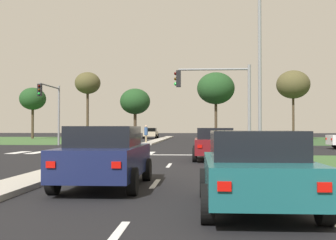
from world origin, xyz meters
The scene contains 30 objects.
ground_plane centered at (0.00, 30.00, 0.00)m, with size 200.00×200.00×0.00m, color black.
median_island_near centered at (0.00, 11.00, 0.07)m, with size 1.20×22.00×0.14m, color #ADA89E.
median_island_far centered at (0.00, 55.00, 0.07)m, with size 1.20×36.00×0.14m, color #ADA89E.
lane_dash_near centered at (3.50, 3.93, 0.01)m, with size 0.14×2.00×0.01m, color silver.
lane_dash_second centered at (3.50, 9.93, 0.01)m, with size 0.14×2.00×0.01m, color silver.
lane_dash_third centered at (3.50, 15.93, 0.01)m, with size 0.14×2.00×0.01m, color silver.
edge_line_right centered at (6.85, 12.00, 0.01)m, with size 0.14×24.00×0.01m, color silver.
stop_bar_near centered at (3.80, 23.00, 0.01)m, with size 6.40×0.50×0.01m, color silver.
crosswalk_bar_near centered at (-6.40, 24.80, 0.01)m, with size 0.70×2.80×0.01m, color silver.
crosswalk_bar_second centered at (-5.25, 24.80, 0.01)m, with size 0.70×2.80×0.01m, color silver.
crosswalk_bar_third centered at (-4.10, 24.80, 0.01)m, with size 0.70×2.80×0.01m, color silver.
crosswalk_bar_fourth centered at (-2.95, 24.80, 0.01)m, with size 0.70×2.80×0.01m, color silver.
crosswalk_bar_fifth centered at (-1.80, 24.80, 0.01)m, with size 0.70×2.80×0.01m, color silver.
crosswalk_bar_sixth centered at (-0.65, 24.80, 0.01)m, with size 0.70×2.80×0.01m, color silver.
crosswalk_bar_seventh centered at (0.50, 24.80, 0.01)m, with size 0.70×2.80×0.01m, color silver.
crosswalk_bar_eighth centered at (1.65, 24.80, 0.01)m, with size 0.70×2.80×0.01m, color silver.
car_grey_near centered at (-2.20, 40.84, 0.80)m, with size 1.98×4.45×1.57m.
car_navy_second centered at (2.27, 9.18, 0.80)m, with size 2.05×4.58×1.57m.
car_teal_third centered at (5.73, 6.20, 0.76)m, with size 2.05×4.31×1.48m.
car_beige_sixth centered at (-2.16, 62.76, 0.78)m, with size 2.00×4.57×1.52m.
car_maroon_seventh centered at (5.46, 19.12, 0.78)m, with size 2.07×4.27×1.53m.
traffic_signal_near_right centered at (5.96, 23.40, 3.54)m, with size 4.38×0.32×5.13m.
traffic_signal_far_left centered at (-7.60, 34.65, 3.67)m, with size 0.32×5.18×5.26m.
street_lamp_second centered at (8.39, 23.63, 5.77)m, with size 2.23×0.62×10.44m.
pedestrian_at_median centered at (-0.24, 40.17, 1.13)m, with size 0.34×0.34×1.65m.
treeline_near centered at (-18.89, 60.33, 5.66)m, with size 3.75×3.75×7.29m.
treeline_second centered at (-10.62, 59.13, 7.69)m, with size 3.56×3.56×9.29m.
treeline_third centered at (-4.02, 59.58, 5.19)m, with size 4.20×4.20×7.01m.
treeline_fourth centered at (7.10, 57.73, 6.79)m, with size 5.01×5.01×8.95m.
treeline_fifth centered at (17.26, 57.71, 7.22)m, with size 4.39×4.39×9.12m.
Camera 1 is at (4.66, -2.32, 1.53)m, focal length 47.99 mm.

